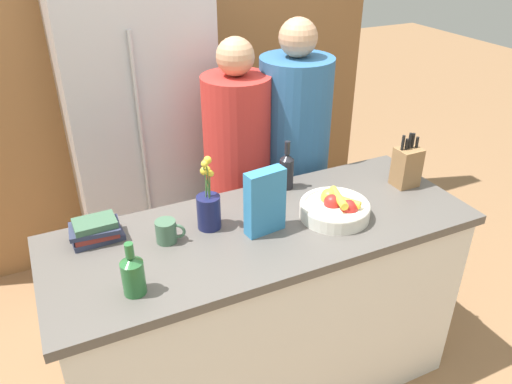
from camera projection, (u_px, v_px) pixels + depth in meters
The scene contains 14 objects.
ground_plane at pixel (263, 380), 2.54m from camera, with size 14.00×14.00×0.00m, color #936B47.
kitchen_island at pixel (264, 311), 2.31m from camera, with size 1.80×0.68×0.94m.
back_wall_wood at pixel (156, 55), 3.11m from camera, with size 3.00×0.12×2.60m.
refrigerator at pixel (140, 130), 2.90m from camera, with size 0.78×0.63×1.94m.
fruit_bowl at pixel (335, 207), 2.12m from camera, with size 0.30×0.30×0.11m.
knife_block at pixel (407, 166), 2.34m from camera, with size 0.11×0.10×0.26m.
flower_vase at pixel (209, 207), 2.03m from camera, with size 0.10×0.10×0.33m.
cereal_box at pixel (265, 202), 1.98m from camera, with size 0.17×0.08×0.28m.
coffee_mug at pixel (167, 231), 1.96m from camera, with size 0.11×0.08×0.09m.
book_stack at pixel (96, 230), 1.97m from camera, with size 0.21×0.15×0.09m.
bottle_oil at pixel (133, 274), 1.68m from camera, with size 0.08×0.08×0.20m.
bottle_vinegar at pixel (287, 170), 2.32m from camera, with size 0.07×0.07×0.24m.
person_at_sink at pixel (238, 172), 2.63m from camera, with size 0.34×0.34×1.58m.
person_in_blue at pixel (293, 156), 2.72m from camera, with size 0.38×0.38×1.65m.
Camera 1 is at (-0.78, -1.55, 2.08)m, focal length 35.00 mm.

